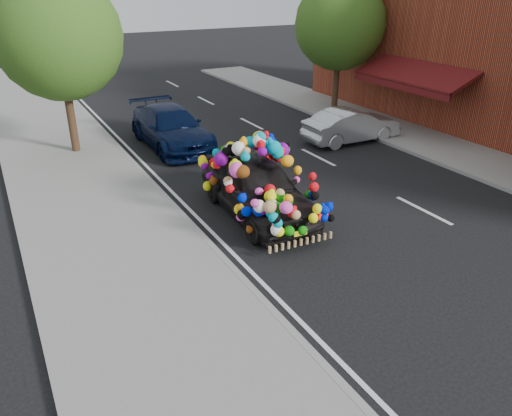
% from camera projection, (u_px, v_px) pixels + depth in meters
% --- Properties ---
extents(ground, '(100.00, 100.00, 0.00)m').
position_uv_depth(ground, '(314.00, 241.00, 12.05)').
color(ground, black).
rests_on(ground, ground).
extents(sidewalk, '(4.00, 60.00, 0.12)m').
position_uv_depth(sidewalk, '(140.00, 287.00, 10.16)').
color(sidewalk, gray).
rests_on(sidewalk, ground).
extents(kerb, '(0.15, 60.00, 0.13)m').
position_uv_depth(kerb, '(226.00, 263.00, 11.01)').
color(kerb, gray).
rests_on(kerb, ground).
extents(footpath_far, '(3.00, 40.00, 0.12)m').
position_uv_depth(footpath_far, '(455.00, 152.00, 17.96)').
color(footpath_far, gray).
rests_on(footpath_far, ground).
extents(lane_markings, '(6.00, 50.00, 0.01)m').
position_uv_depth(lane_markings, '(423.00, 210.00, 13.60)').
color(lane_markings, silver).
rests_on(lane_markings, ground).
extents(tree_near_sidewalk, '(4.20, 4.20, 6.13)m').
position_uv_depth(tree_near_sidewalk, '(58.00, 36.00, 16.27)').
color(tree_near_sidewalk, '#332114').
rests_on(tree_near_sidewalk, ground).
extents(tree_far_b, '(4.00, 4.00, 5.90)m').
position_uv_depth(tree_far_b, '(340.00, 24.00, 21.82)').
color(tree_far_b, '#332114').
rests_on(tree_far_b, ground).
extents(plush_art_car, '(2.37, 4.76, 2.17)m').
position_uv_depth(plush_art_car, '(257.00, 175.00, 12.96)').
color(plush_art_car, black).
rests_on(plush_art_car, ground).
extents(navy_sedan, '(2.03, 4.94, 1.43)m').
position_uv_depth(navy_sedan, '(171.00, 128.00, 18.43)').
color(navy_sedan, black).
rests_on(navy_sedan, ground).
extents(silver_hatchback, '(3.84, 1.39, 1.26)m').
position_uv_depth(silver_hatchback, '(352.00, 126.00, 19.01)').
color(silver_hatchback, '#B4B8BD').
rests_on(silver_hatchback, ground).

